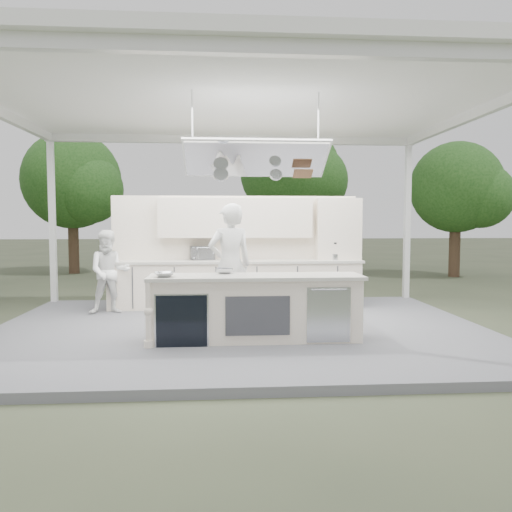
{
  "coord_description": "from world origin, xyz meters",
  "views": [
    {
      "loc": [
        -0.32,
        -8.09,
        1.85
      ],
      "look_at": [
        0.3,
        0.4,
        1.26
      ],
      "focal_mm": 35.0,
      "sensor_mm": 36.0,
      "label": 1
    }
  ],
  "objects": [
    {
      "name": "head_chef",
      "position": [
        -0.15,
        0.15,
        1.13
      ],
      "size": [
        0.84,
        0.67,
        2.03
      ],
      "primitive_type": "imported",
      "rotation": [
        0.0,
        0.0,
        3.43
      ],
      "color": "white",
      "rests_on": "stage_deck"
    },
    {
      "name": "bowl_small",
      "position": [
        -0.25,
        -0.65,
        1.11
      ],
      "size": [
        0.31,
        0.31,
        0.08
      ],
      "primitive_type": "imported",
      "rotation": [
        0.0,
        0.0,
        0.21
      ],
      "color": "#ADAFB4",
      "rests_on": "demo_island"
    },
    {
      "name": "back_wall_unit",
      "position": [
        0.44,
        2.11,
        1.57
      ],
      "size": [
        5.05,
        0.48,
        2.25
      ],
      "color": "white",
      "rests_on": "stage_deck"
    },
    {
      "name": "stage_deck",
      "position": [
        0.0,
        0.0,
        0.06
      ],
      "size": [
        8.0,
        6.0,
        0.12
      ],
      "primitive_type": "cube",
      "color": "#5C5D61",
      "rests_on": "ground"
    },
    {
      "name": "toaster_oven",
      "position": [
        -0.68,
        2.08,
        1.2
      ],
      "size": [
        0.54,
        0.41,
        0.27
      ],
      "primitive_type": "imported",
      "rotation": [
        0.0,
        0.0,
        0.18
      ],
      "color": "silver",
      "rests_on": "back_counter"
    },
    {
      "name": "bowl_large",
      "position": [
        -1.1,
        -1.05,
        1.1
      ],
      "size": [
        0.34,
        0.34,
        0.07
      ],
      "primitive_type": "imported",
      "rotation": [
        0.0,
        0.0,
        0.23
      ],
      "color": "silver",
      "rests_on": "demo_island"
    },
    {
      "name": "ground",
      "position": [
        0.0,
        0.0,
        0.0
      ],
      "size": [
        90.0,
        90.0,
        0.0
      ],
      "primitive_type": "plane",
      "color": "#464C34",
      "rests_on": "ground"
    },
    {
      "name": "sous_chef",
      "position": [
        -2.39,
        1.4,
        0.9
      ],
      "size": [
        0.86,
        0.73,
        1.57
      ],
      "primitive_type": "imported",
      "rotation": [
        0.0,
        0.0,
        0.19
      ],
      "color": "white",
      "rests_on": "stage_deck"
    },
    {
      "name": "demo_island",
      "position": [
        0.18,
        -0.91,
        0.6
      ],
      "size": [
        3.1,
        0.79,
        0.95
      ],
      "color": "white",
      "rests_on": "stage_deck"
    },
    {
      "name": "back_counter",
      "position": [
        0.0,
        1.9,
        0.6
      ],
      "size": [
        5.08,
        0.72,
        0.95
      ],
      "color": "white",
      "rests_on": "stage_deck"
    },
    {
      "name": "tree_cluster",
      "position": [
        -0.16,
        9.77,
        3.29
      ],
      "size": [
        19.55,
        9.4,
        5.85
      ],
      "color": "#4A3225",
      "rests_on": "ground"
    },
    {
      "name": "tent",
      "position": [
        0.0,
        -0.01,
        3.71
      ],
      "size": [
        8.2,
        6.2,
        3.86
      ],
      "color": "white",
      "rests_on": "ground"
    }
  ]
}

